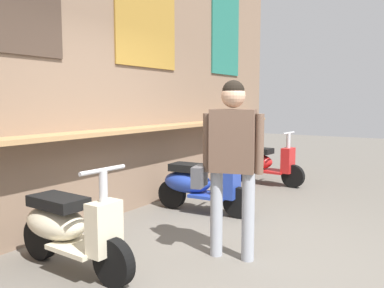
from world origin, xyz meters
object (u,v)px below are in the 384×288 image
(scooter_red, at_px, (263,163))
(shopper_with_handbag, at_px, (231,151))
(scooter_blue, at_px, (198,184))
(scooter_cream, at_px, (67,227))

(scooter_red, xyz_separation_m, shopper_with_handbag, (-3.43, -1.10, 0.65))
(scooter_blue, xyz_separation_m, scooter_red, (2.24, 0.00, 0.00))
(scooter_cream, height_order, scooter_blue, same)
(scooter_blue, relative_size, shopper_with_handbag, 0.83)
(scooter_cream, xyz_separation_m, scooter_blue, (2.22, -0.00, 0.00))
(scooter_blue, distance_m, shopper_with_handbag, 1.74)
(shopper_with_handbag, bearing_deg, scooter_blue, -152.89)
(scooter_cream, xyz_separation_m, scooter_red, (4.45, -0.00, 0.00))
(scooter_red, distance_m, shopper_with_handbag, 3.66)
(scooter_cream, bearing_deg, shopper_with_handbag, 46.01)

